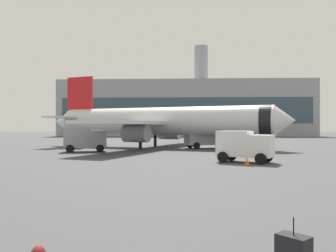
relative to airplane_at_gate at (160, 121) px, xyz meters
The scene contains 8 objects.
airplane_at_gate is the anchor object (origin of this frame).
service_truck 11.34m from the airplane_at_gate, 137.72° to the right, with size 5.19×3.47×2.90m.
fuel_truck 6.78m from the airplane_at_gate, ahead, with size 6.46×4.25×3.20m.
cargo_van 20.73m from the airplane_at_gate, 66.19° to the right, with size 4.83×3.86×2.60m.
safety_cone_near 14.06m from the airplane_at_gate, 14.22° to the right, with size 0.44×0.44×0.64m.
safety_cone_mid 22.40m from the airplane_at_gate, 68.19° to the right, with size 0.44×0.44×0.64m.
rolling_suitcase 40.90m from the airplane_at_gate, 82.09° to the right, with size 0.73×0.74×1.10m.
terminal_building 66.46m from the airplane_at_gate, 86.72° to the left, with size 78.93×20.58×29.33m.
Camera 1 is at (0.21, -2.76, 2.95)m, focal length 37.00 mm.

